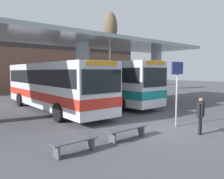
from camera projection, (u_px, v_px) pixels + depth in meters
ground_plane at (166, 129)px, 10.25m from camera, size 100.00×100.00×0.00m
townhouse_backdrop at (16, 58)px, 27.34m from camera, size 40.00×0.58×7.54m
station_canopy at (83, 51)px, 15.41m from camera, size 21.34×6.06×4.98m
transit_bus_left_bay at (52, 84)px, 15.08m from camera, size 2.95×11.80×3.22m
transit_bus_center_bay at (105, 81)px, 17.70m from camera, size 2.91×10.23×3.38m
waiting_bench_near_pillar at (127, 131)px, 8.65m from camera, size 1.94×0.44×0.46m
waiting_bench_mid_platform at (75, 143)px, 7.13m from camera, size 1.60×0.44×0.46m
info_sign_platform at (177, 81)px, 10.51m from camera, size 0.90×0.09×3.15m
pedestrian_waiting at (201, 112)px, 9.25m from camera, size 0.58×0.32×1.58m
poplar_tree_behind_left at (110, 30)px, 28.31m from camera, size 1.81×1.81×10.34m
parked_car_street at (94, 83)px, 30.88m from camera, size 4.45×1.97×2.21m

